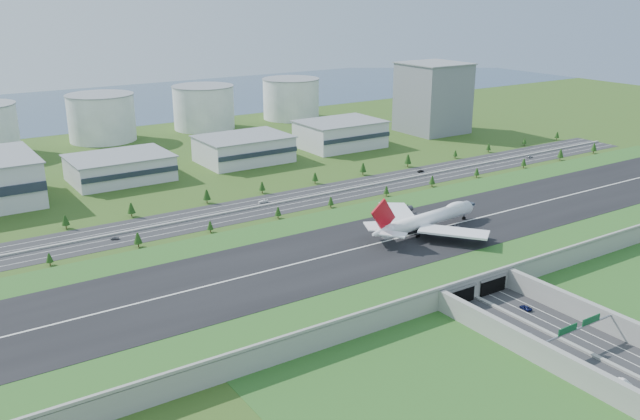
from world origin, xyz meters
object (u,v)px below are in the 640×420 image
boeing_747 (427,219)px  car_5 (420,171)px  car_6 (530,157)px  office_tower (433,98)px  car_2 (526,308)px  car_0 (531,335)px  car_7 (263,201)px  car_4 (115,238)px  car_1 (624,383)px

boeing_747 → car_5: bearing=43.8°
car_6 → boeing_747: bearing=117.2°
office_tower → boeing_747: (-180.77, -195.21, -13.50)m
office_tower → car_6: size_ratio=11.33×
office_tower → car_2: 325.81m
car_2 → car_5: bearing=-118.7°
office_tower → car_2: (-191.86, -261.97, -26.70)m
car_0 → car_6: bearing=48.0°
car_7 → car_6: bearing=101.6°
boeing_747 → car_5: 134.45m
car_0 → car_7: size_ratio=0.77×
car_6 → office_tower: bearing=-2.2°
office_tower → car_2: size_ratio=11.21×
car_0 → car_4: bearing=125.2°
office_tower → car_4: size_ratio=13.81×
car_1 → car_7: 217.23m
car_2 → car_6: (187.31, 156.29, -0.01)m
car_2 → car_7: 168.31m
office_tower → car_2: bearing=-126.2°
car_7 → office_tower: bearing=129.0°
car_1 → car_7: (-2.85, 217.21, -0.04)m
car_6 → car_7: car_7 is taller
car_5 → car_4: bearing=-82.7°
car_1 → car_7: size_ratio=0.93×
office_tower → car_0: 346.70m
car_7 → car_1: bearing=15.4°
office_tower → car_6: bearing=-92.5°
car_5 → car_6: bearing=85.7°
boeing_747 → car_0: bearing=-113.4°
car_1 → car_4: bearing=118.0°
car_2 → car_4: car_2 is taller
car_6 → car_7: size_ratio=0.89×
car_6 → car_7: (-205.09, 11.08, 0.11)m
office_tower → car_4: (-295.42, -106.65, -26.70)m
car_1 → car_5: size_ratio=1.17×
car_1 → car_6: 288.78m
car_1 → car_0: bearing=94.7°
car_1 → car_6: (202.24, 206.13, -0.15)m
boeing_747 → car_7: 105.50m
office_tower → car_1: size_ratio=10.94×
boeing_747 → car_1: 120.18m
car_1 → car_5: car_1 is taller
office_tower → car_5: (-94.01, -93.35, -26.67)m
car_1 → car_5: bearing=67.4°
boeing_747 → car_7: size_ratio=12.62×
boeing_747 → car_4: 145.48m
car_1 → car_4: 223.49m
boeing_747 → car_6: (176.21, 89.54, -13.21)m
boeing_747 → car_6: boeing_747 is taller
office_tower → car_0: size_ratio=13.25×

